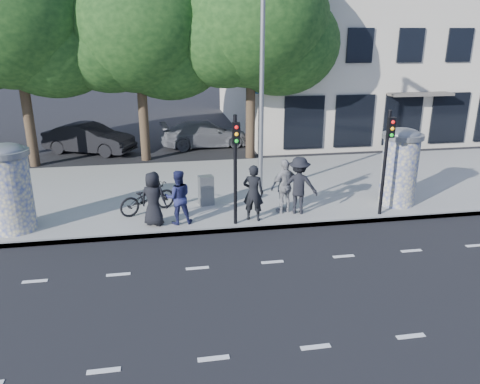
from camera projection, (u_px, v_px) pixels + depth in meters
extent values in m
plane|color=black|center=(286.00, 289.00, 11.15)|extent=(120.00, 120.00, 0.00)
cube|color=gray|center=(236.00, 188.00, 18.11)|extent=(40.00, 8.00, 0.15)
cube|color=slate|center=(256.00, 228.00, 14.43)|extent=(40.00, 0.10, 0.16)
cube|color=silver|center=(316.00, 347.00, 9.10)|extent=(32.00, 0.12, 0.01)
cube|color=silver|center=(272.00, 262.00, 12.45)|extent=(32.00, 0.12, 0.01)
cylinder|color=beige|center=(11.00, 194.00, 13.77)|extent=(1.20, 1.20, 2.30)
cylinder|color=slate|center=(4.00, 153.00, 13.37)|extent=(1.36, 1.36, 0.16)
ellipsoid|color=slate|center=(4.00, 150.00, 13.34)|extent=(1.10, 1.10, 0.38)
cylinder|color=beige|center=(399.00, 172.00, 15.94)|extent=(1.20, 1.20, 2.30)
cylinder|color=slate|center=(403.00, 136.00, 15.54)|extent=(1.36, 1.36, 0.16)
ellipsoid|color=slate|center=(403.00, 134.00, 15.51)|extent=(1.10, 1.10, 0.38)
cylinder|color=black|center=(235.00, 171.00, 14.04)|extent=(0.11, 0.11, 3.40)
cube|color=black|center=(236.00, 133.00, 13.48)|extent=(0.22, 0.14, 0.62)
cylinder|color=black|center=(385.00, 164.00, 14.81)|extent=(0.11, 0.11, 3.40)
cube|color=black|center=(391.00, 127.00, 14.25)|extent=(0.22, 0.14, 0.62)
cylinder|color=slate|center=(262.00, 83.00, 16.17)|extent=(0.16, 0.16, 8.00)
cylinder|color=#38281C|center=(28.00, 114.00, 20.67)|extent=(0.44, 0.44, 4.73)
ellipsoid|color=black|center=(13.00, 14.00, 19.33)|extent=(7.20, 7.20, 6.12)
cylinder|color=#38281C|center=(143.00, 114.00, 21.71)|extent=(0.44, 0.44, 4.41)
ellipsoid|color=black|center=(137.00, 26.00, 20.45)|extent=(6.80, 6.80, 5.78)
cylinder|color=#38281C|center=(250.00, 110.00, 22.11)|extent=(0.44, 0.44, 4.59)
ellipsoid|color=black|center=(251.00, 20.00, 20.80)|extent=(7.00, 7.00, 5.95)
cube|color=beige|center=(390.00, 29.00, 29.77)|extent=(20.00, 15.00, 12.00)
cube|color=black|center=(449.00, 118.00, 24.16)|extent=(18.00, 0.10, 2.60)
cube|color=#59544C|center=(420.00, 94.00, 23.09)|extent=(3.20, 0.90, 0.12)
cube|color=#194C8C|center=(271.00, 90.00, 22.12)|extent=(1.60, 0.06, 0.30)
imported|color=black|center=(153.00, 199.00, 14.22)|extent=(0.98, 0.84, 1.70)
imported|color=black|center=(253.00, 193.00, 14.59)|extent=(0.77, 0.64, 1.81)
imported|color=#1F224E|center=(178.00, 197.00, 14.34)|extent=(0.87, 0.70, 1.71)
imported|color=black|center=(299.00, 185.00, 15.16)|extent=(1.38, 1.03, 1.90)
imported|color=#969698|center=(285.00, 186.00, 15.22)|extent=(1.20, 0.94, 1.81)
imported|color=black|center=(147.00, 198.00, 15.32)|extent=(1.53, 2.06, 1.03)
cube|color=slate|center=(206.00, 190.00, 16.03)|extent=(0.54, 0.43, 1.03)
cube|color=gray|center=(389.00, 185.00, 16.43)|extent=(0.63, 0.54, 1.12)
imported|color=black|center=(89.00, 138.00, 23.46)|extent=(3.33, 4.75, 1.49)
imported|color=slate|center=(205.00, 134.00, 24.80)|extent=(2.30, 4.78, 1.34)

